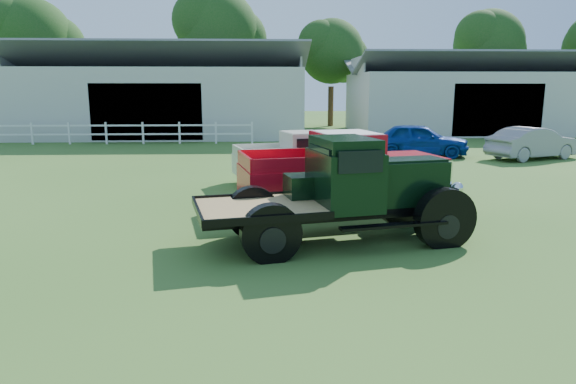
{
  "coord_description": "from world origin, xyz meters",
  "views": [
    {
      "loc": [
        -0.22,
        -8.63,
        3.06
      ],
      "look_at": [
        0.2,
        1.2,
        1.05
      ],
      "focal_mm": 32.0,
      "sensor_mm": 36.0,
      "label": 1
    }
  ],
  "objects_px": {
    "red_pickup": "(342,169)",
    "misc_car_grey": "(533,143)",
    "vintage_flatbed": "(339,191)",
    "white_pickup": "(301,158)",
    "misc_car_blue": "(419,140)"
  },
  "relations": [
    {
      "from": "red_pickup",
      "to": "misc_car_grey",
      "type": "bearing_deg",
      "value": 30.15
    },
    {
      "from": "misc_car_grey",
      "to": "red_pickup",
      "type": "bearing_deg",
      "value": 110.75
    },
    {
      "from": "vintage_flatbed",
      "to": "white_pickup",
      "type": "distance_m",
      "value": 6.64
    },
    {
      "from": "red_pickup",
      "to": "vintage_flatbed",
      "type": "bearing_deg",
      "value": -111.37
    },
    {
      "from": "white_pickup",
      "to": "red_pickup",
      "type": "bearing_deg",
      "value": -91.96
    },
    {
      "from": "misc_car_blue",
      "to": "misc_car_grey",
      "type": "xyz_separation_m",
      "value": [
        4.65,
        -1.22,
        -0.05
      ]
    },
    {
      "from": "vintage_flatbed",
      "to": "red_pickup",
      "type": "relative_size",
      "value": 0.98
    },
    {
      "from": "vintage_flatbed",
      "to": "misc_car_blue",
      "type": "distance_m",
      "value": 14.14
    },
    {
      "from": "red_pickup",
      "to": "misc_car_blue",
      "type": "distance_m",
      "value": 11.09
    },
    {
      "from": "misc_car_blue",
      "to": "vintage_flatbed",
      "type": "bearing_deg",
      "value": 172.2
    },
    {
      "from": "misc_car_blue",
      "to": "misc_car_grey",
      "type": "bearing_deg",
      "value": -89.65
    },
    {
      "from": "vintage_flatbed",
      "to": "misc_car_blue",
      "type": "relative_size",
      "value": 1.22
    },
    {
      "from": "vintage_flatbed",
      "to": "misc_car_grey",
      "type": "relative_size",
      "value": 1.27
    },
    {
      "from": "vintage_flatbed",
      "to": "white_pickup",
      "type": "relative_size",
      "value": 1.2
    },
    {
      "from": "vintage_flatbed",
      "to": "misc_car_blue",
      "type": "xyz_separation_m",
      "value": [
        5.48,
        13.03,
        -0.31
      ]
    }
  ]
}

